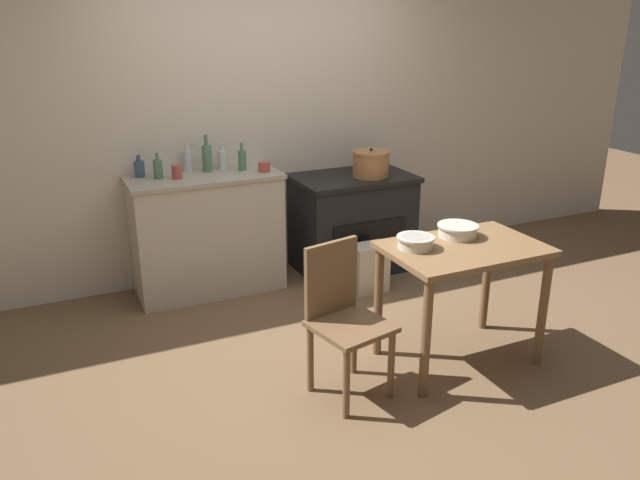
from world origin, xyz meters
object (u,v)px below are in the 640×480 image
stove (352,222)px  cup_right (177,172)px  mixing_bowl_small (458,230)px  bottle_mid_left (242,160)px  mixing_bowl_large (415,241)px  bottle_left (139,168)px  stock_pot (371,164)px  chair (343,315)px  work_table (463,267)px  bottle_far_left (207,158)px  flour_sack (369,268)px  bottle_center_left (158,168)px  bottle_center_right (222,159)px  cup_mid_right (264,167)px  bottle_center (188,160)px

stove → cup_right: cup_right is taller
mixing_bowl_small → bottle_mid_left: bearing=119.2°
mixing_bowl_large → bottle_left: 2.21m
mixing_bowl_large → bottle_mid_left: 1.75m
stock_pot → mixing_bowl_large: 1.57m
bottle_left → chair: bearing=-67.6°
work_table → stove: bearing=86.4°
stove → mixing_bowl_large: size_ratio=4.33×
bottle_far_left → work_table: bearing=-59.1°
flour_sack → bottle_mid_left: size_ratio=1.80×
chair → bottle_center_left: 1.95m
mixing_bowl_small → bottle_center_right: bearing=121.1°
stock_pot → cup_mid_right: (-0.91, 0.06, 0.05)m
stove → bottle_center: (-1.32, 0.24, 0.62)m
cup_mid_right → bottle_center_left: bearing=171.1°
stove → cup_mid_right: size_ratio=10.73×
bottle_left → bottle_center_right: bottle_center_right is taller
cup_right → stock_pot: bearing=-4.4°
chair → mixing_bowl_small: chair is taller
flour_sack → cup_mid_right: cup_mid_right is taller
cup_mid_right → cup_right: 0.67m
work_table → cup_right: cup_right is taller
bottle_far_left → bottle_mid_left: (0.26, -0.07, -0.03)m
bottle_center → bottle_center_left: bearing=-151.2°
chair → stock_pot: (1.04, 1.58, 0.45)m
mixing_bowl_small → cup_right: bearing=132.5°
stock_pot → bottle_left: bottle_left is taller
stock_pot → cup_mid_right: stock_pot is taller
bottle_mid_left → stock_pot: bearing=-9.2°
mixing_bowl_large → mixing_bowl_small: mixing_bowl_small is taller
stove → cup_right: size_ratio=9.47×
flour_sack → bottle_center_right: 1.44m
bottle_center_left → bottle_center_right: size_ratio=0.96×
work_table → bottle_center: size_ratio=4.37×
bottle_far_left → cup_right: bottle_far_left is taller
chair → bottle_center_right: bottle_center_right is taller
bottle_center_right → cup_mid_right: bottle_center_right is taller
bottle_far_left → bottle_center_right: bearing=13.5°
flour_sack → bottle_far_left: (-1.08, 0.66, 0.86)m
stove → chair: size_ratio=1.11×
mixing_bowl_small → chair: bearing=-169.8°
bottle_center_left → cup_right: bottle_center_left is taller
bottle_center_left → cup_mid_right: (0.79, -0.12, -0.04)m
chair → bottle_mid_left: bearing=77.9°
flour_sack → bottle_left: 1.92m
stock_pot → mixing_bowl_small: stock_pot is taller
bottle_mid_left → cup_right: bearing=-174.5°
chair → bottle_left: size_ratio=5.39×
work_table → mixing_bowl_large: size_ratio=4.18×
bottle_left → work_table: bearing=-49.6°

